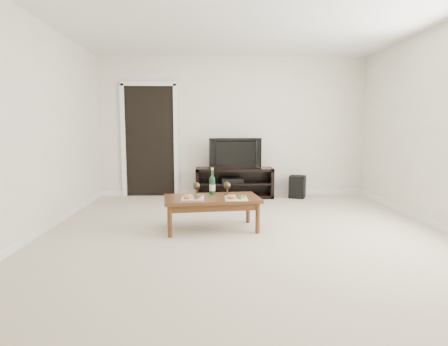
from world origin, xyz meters
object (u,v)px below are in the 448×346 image
(television, at_px, (234,153))
(coffee_table, at_px, (212,213))
(media_console, at_px, (234,183))
(subwoofer, at_px, (297,187))

(television, distance_m, coffee_table, 2.30)
(television, xyz_separation_m, coffee_table, (-0.43, -2.17, -0.62))
(coffee_table, bearing_deg, television, 78.68)
(media_console, distance_m, coffee_table, 2.22)
(subwoofer, xyz_separation_m, coffee_table, (-1.59, -2.09, 0.00))
(media_console, height_order, subwoofer, media_console)
(media_console, height_order, coffee_table, media_console)
(subwoofer, bearing_deg, coffee_table, -104.21)
(subwoofer, bearing_deg, television, -160.94)
(media_console, bearing_deg, subwoofer, -4.05)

